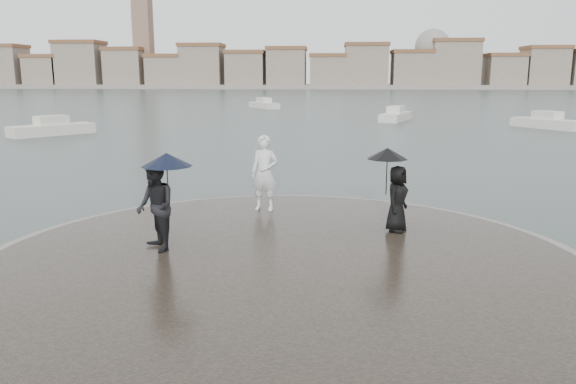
{
  "coord_description": "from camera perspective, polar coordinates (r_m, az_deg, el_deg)",
  "views": [
    {
      "loc": [
        0.89,
        -7.15,
        3.95
      ],
      "look_at": [
        0.0,
        4.8,
        1.45
      ],
      "focal_mm": 35.0,
      "sensor_mm": 36.0,
      "label": 1
    }
  ],
  "objects": [
    {
      "name": "ground",
      "position": [
        8.22,
        -2.61,
        -16.97
      ],
      "size": [
        400.0,
        400.0,
        0.0
      ],
      "primitive_type": "plane",
      "color": "#2B3835",
      "rests_on": "ground"
    },
    {
      "name": "visitor_right",
      "position": [
        13.23,
        10.75,
        0.64
      ],
      "size": [
        1.12,
        1.03,
        1.95
      ],
      "color": "black",
      "rests_on": "quay_tip"
    },
    {
      "name": "visitor_left",
      "position": [
        11.84,
        -13.1,
        -0.5
      ],
      "size": [
        1.33,
        1.2,
        2.04
      ],
      "color": "black",
      "rests_on": "quay_tip"
    },
    {
      "name": "boats",
      "position": [
        49.86,
        2.99,
        7.67
      ],
      "size": [
        39.45,
        37.33,
        1.5
      ],
      "color": "silver",
      "rests_on": "ground"
    },
    {
      "name": "quay_tip",
      "position": [
        11.33,
        -0.49,
        -7.64
      ],
      "size": [
        11.9,
        11.9,
        0.36
      ],
      "primitive_type": "cylinder",
      "color": "#2D261E",
      "rests_on": "ground"
    },
    {
      "name": "far_skyline",
      "position": [
        168.02,
        1.87,
        12.35
      ],
      "size": [
        260.0,
        20.0,
        37.0
      ],
      "color": "gray",
      "rests_on": "ground"
    },
    {
      "name": "kerb_ring",
      "position": [
        11.34,
        -0.49,
        -7.74
      ],
      "size": [
        12.5,
        12.5,
        0.32
      ],
      "primitive_type": "cylinder",
      "color": "gray",
      "rests_on": "ground"
    },
    {
      "name": "statue",
      "position": [
        15.06,
        -2.4,
        1.95
      ],
      "size": [
        0.83,
        0.63,
        2.04
      ],
      "primitive_type": "imported",
      "rotation": [
        0.0,
        0.0,
        -0.21
      ],
      "color": "white",
      "rests_on": "quay_tip"
    }
  ]
}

